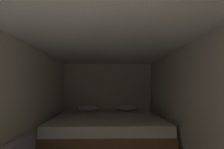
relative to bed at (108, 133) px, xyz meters
The scene contains 5 objects.
wall_back 1.25m from the bed, 90.00° to the left, with size 2.47×0.05×1.96m, color beige.
wall_left 2.12m from the bed, 126.70° to the right, with size 0.05×5.36×1.96m, color beige.
wall_right 2.12m from the bed, 53.30° to the right, with size 0.05×5.36×1.96m, color beige.
ceiling_slab 2.30m from the bed, 90.00° to the right, with size 2.47×5.36×0.05m, color white.
bed is the anchor object (origin of this frame).
Camera 1 is at (0.01, -0.38, 1.33)m, focal length 29.77 mm.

